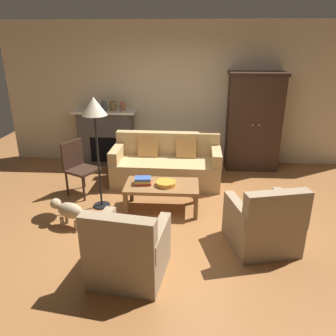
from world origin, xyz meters
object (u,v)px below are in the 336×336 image
mantel_vase_bronze (113,106)px  armchair_near_left (128,252)px  book_stack (143,181)px  armchair_near_right (264,225)px  fireplace (106,137)px  side_chair_wooden (78,164)px  mantel_vase_slate (104,106)px  armoire (253,122)px  coffee_table (162,188)px  mantel_vase_terracotta (123,106)px  dog (68,210)px  couch (166,165)px  floor_lamp (94,113)px  fruit_bowl (166,183)px

mantel_vase_bronze → armchair_near_left: mantel_vase_bronze is taller
book_stack → armchair_near_right: (1.62, -0.90, -0.16)m
fireplace → side_chair_wooden: (-0.13, -1.49, -0.06)m
side_chair_wooden → mantel_vase_slate: bearing=85.1°
armchair_near_right → mantel_vase_bronze: bearing=130.6°
armchair_near_left → mantel_vase_bronze: bearing=104.1°
side_chair_wooden → armoire: bearing=24.6°
mantel_vase_slate → book_stack: bearing=-62.6°
fireplace → armchair_near_left: fireplace is taller
coffee_table → armchair_near_left: (-0.24, -1.56, -0.05)m
armoire → coffee_table: armoire is taller
armoire → mantel_vase_bronze: bearing=178.8°
mantel_vase_terracotta → armchair_near_right: mantel_vase_terracotta is taller
fireplace → dog: size_ratio=2.29×
couch → side_chair_wooden: (-1.43, -0.57, 0.19)m
armoire → couch: (-1.64, -0.84, -0.63)m
fireplace → floor_lamp: 2.19m
couch → coffee_table: (0.00, -1.08, 0.05)m
mantel_vase_bronze → side_chair_wooden: size_ratio=0.20×
couch → fireplace: bearing=144.9°
fireplace → armchair_near_left: bearing=-73.2°
couch → fruit_bowl: bearing=-86.6°
couch → mantel_vase_terracotta: 1.57m
dog → armchair_near_left: bearing=-44.3°
fruit_bowl → armchair_near_right: bearing=-34.3°
book_stack → armoire: bearing=45.0°
coffee_table → couch: bearing=90.2°
dog → mantel_vase_bronze: bearing=87.3°
couch → side_chair_wooden: bearing=-158.4°
coffee_table → mantel_vase_terracotta: bearing=115.2°
couch → mantel_vase_bronze: (-1.13, 0.90, 0.89)m
mantel_vase_terracotta → armchair_near_left: bearing=-78.9°
armchair_near_left → armchair_near_right: same height
mantel_vase_slate → armchair_near_right: (2.65, -2.88, -0.89)m
book_stack → mantel_vase_slate: 2.35m
armchair_near_right → dog: armchair_near_right is taller
mantel_vase_bronze → armchair_near_right: bearing=-49.4°
armoire → side_chair_wooden: 3.41m
coffee_table → mantel_vase_terracotta: 2.35m
mantel_vase_bronze → floor_lamp: size_ratio=0.11×
fireplace → armoire: armoire is taller
mantel_vase_bronze → side_chair_wooden: (-0.31, -1.47, -0.70)m
mantel_vase_terracotta → floor_lamp: 1.96m
fireplace → couch: size_ratio=0.65×
dog → book_stack: bearing=30.4°
mantel_vase_bronze → armoire: bearing=-1.2°
armoire → armchair_near_left: 4.00m
floor_lamp → armoire: bearing=35.9°
mantel_vase_slate → mantel_vase_terracotta: (0.38, 0.00, 0.00)m
armoire → couch: size_ratio=0.97×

